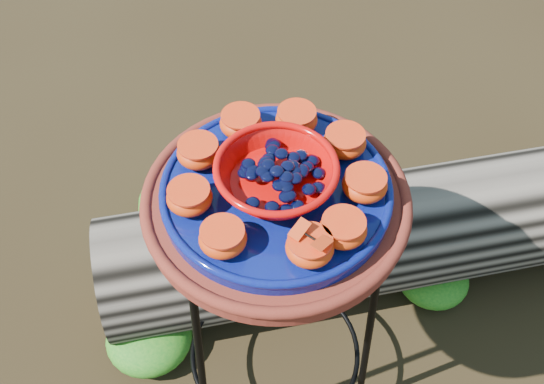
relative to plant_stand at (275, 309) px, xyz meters
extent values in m
plane|color=black|center=(0.00, 0.00, -0.35)|extent=(60.00, 60.00, 0.00)
cylinder|color=maroon|center=(0.00, 0.00, 0.37)|extent=(0.46, 0.46, 0.04)
cylinder|color=#04005B|center=(0.00, 0.00, 0.40)|extent=(0.40, 0.40, 0.03)
ellipsoid|color=red|center=(0.02, -0.15, 0.44)|extent=(0.08, 0.08, 0.04)
ellipsoid|color=red|center=(0.08, -0.13, 0.44)|extent=(0.08, 0.08, 0.04)
ellipsoid|color=red|center=(0.14, -0.04, 0.44)|extent=(0.08, 0.08, 0.04)
ellipsoid|color=red|center=(0.14, 0.06, 0.44)|extent=(0.08, 0.08, 0.04)
ellipsoid|color=red|center=(0.07, 0.13, 0.44)|extent=(0.08, 0.08, 0.04)
ellipsoid|color=red|center=(-0.03, 0.15, 0.44)|extent=(0.08, 0.08, 0.04)
ellipsoid|color=red|center=(-0.12, 0.09, 0.44)|extent=(0.08, 0.08, 0.04)
ellipsoid|color=red|center=(-0.15, -0.01, 0.44)|extent=(0.08, 0.08, 0.04)
ellipsoid|color=red|center=(-0.11, -0.10, 0.44)|extent=(0.08, 0.08, 0.04)
ellipsoid|color=#146115|center=(-0.30, 0.16, -0.29)|extent=(0.23, 0.23, 0.11)
ellipsoid|color=#146115|center=(0.49, 0.17, -0.30)|extent=(0.20, 0.20, 0.10)
ellipsoid|color=#146115|center=(-0.12, 0.55, -0.27)|extent=(0.34, 0.34, 0.17)
camera|label=1|loc=(-0.17, -0.73, 1.31)|focal=45.00mm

